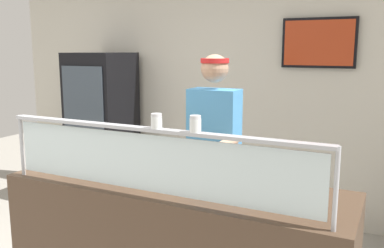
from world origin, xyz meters
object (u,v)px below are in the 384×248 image
object	(u,v)px
pizza_tray	(162,177)
parmesan_shaker	(157,122)
drink_fridge	(102,128)
pepper_flake_shaker	(195,125)
worker_figure	(214,153)
pizza_server	(162,175)

from	to	relation	value
pizza_tray	parmesan_shaker	xyz separation A→B (m)	(0.16, -0.33, 0.43)
drink_fridge	pizza_tray	bearing A→B (deg)	-42.17
pepper_flake_shaker	worker_figure	distance (m)	1.06
parmesan_shaker	worker_figure	distance (m)	1.02
parmesan_shaker	drink_fridge	size ratio (longest dim) A/B	0.05
pepper_flake_shaker	drink_fridge	size ratio (longest dim) A/B	0.05
pizza_server	drink_fridge	size ratio (longest dim) A/B	0.16
pizza_server	worker_figure	xyz separation A→B (m)	(0.10, 0.63, 0.02)
worker_figure	drink_fridge	distance (m)	2.07
pizza_tray	parmesan_shaker	distance (m)	0.57
pepper_flake_shaker	drink_fridge	bearing A→B (deg)	138.42
pizza_server	parmesan_shaker	bearing A→B (deg)	-68.56
pizza_server	worker_figure	bearing A→B (deg)	75.91
pizza_tray	pepper_flake_shaker	distance (m)	0.68
parmesan_shaker	worker_figure	xyz separation A→B (m)	(-0.05, 0.94, -0.39)
pizza_server	parmesan_shaker	size ratio (longest dim) A/B	3.31
pizza_server	pepper_flake_shaker	bearing A→B (deg)	-43.05
parmesan_shaker	pepper_flake_shaker	bearing A→B (deg)	0.00
worker_figure	pizza_tray	bearing A→B (deg)	-100.25
pizza_tray	worker_figure	xyz separation A→B (m)	(0.11, 0.61, 0.04)
pepper_flake_shaker	drink_fridge	xyz separation A→B (m)	(-2.13, 1.89, -0.52)
pepper_flake_shaker	worker_figure	size ratio (longest dim) A/B	0.05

